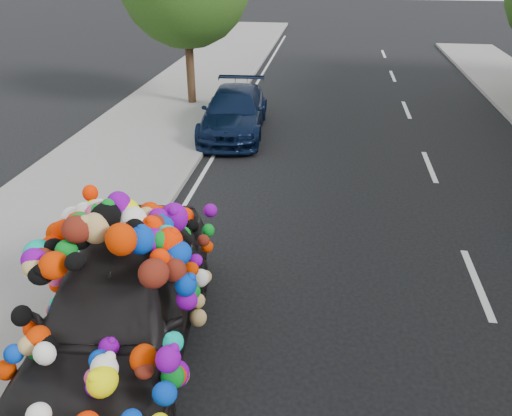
{
  "coord_description": "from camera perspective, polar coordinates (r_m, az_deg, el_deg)",
  "views": [
    {
      "loc": [
        0.94,
        -7.23,
        5.0
      ],
      "look_at": [
        -0.18,
        0.3,
        0.98
      ],
      "focal_mm": 35.0,
      "sensor_mm": 36.0,
      "label": 1
    }
  ],
  "objects": [
    {
      "name": "navy_sedan",
      "position": [
        15.02,
        -2.51,
        10.93
      ],
      "size": [
        2.05,
        4.47,
        1.27
      ],
      "primitive_type": "imported",
      "rotation": [
        0.0,
        0.0,
        0.06
      ],
      "color": "black",
      "rests_on": "ground"
    },
    {
      "name": "ground",
      "position": [
        8.84,
        0.85,
        -6.58
      ],
      "size": [
        100.0,
        100.0,
        0.0
      ],
      "primitive_type": "plane",
      "color": "black",
      "rests_on": "ground"
    },
    {
      "name": "lane_markings",
      "position": [
        9.18,
        23.94,
        -7.84
      ],
      "size": [
        6.0,
        50.0,
        0.01
      ],
      "primitive_type": null,
      "color": "silver",
      "rests_on": "ground"
    },
    {
      "name": "sidewalk",
      "position": [
        10.2,
        -23.89,
        -3.74
      ],
      "size": [
        4.0,
        60.0,
        0.12
      ],
      "primitive_type": "cube",
      "color": "gray",
      "rests_on": "ground"
    },
    {
      "name": "kerb",
      "position": [
        9.35,
        -13.63,
        -4.88
      ],
      "size": [
        0.15,
        60.0,
        0.13
      ],
      "primitive_type": "cube",
      "color": "gray",
      "rests_on": "ground"
    },
    {
      "name": "plush_art_car",
      "position": [
        6.73,
        -15.49,
        -8.29
      ],
      "size": [
        2.67,
        5.01,
        2.22
      ],
      "rotation": [
        0.0,
        0.0,
        0.1
      ],
      "color": "black",
      "rests_on": "ground"
    }
  ]
}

